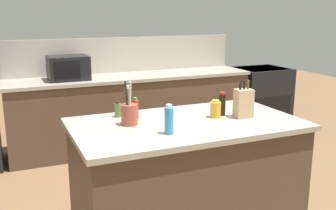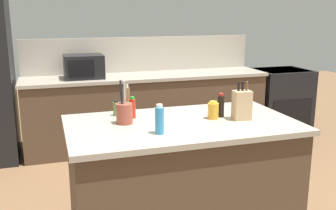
{
  "view_description": "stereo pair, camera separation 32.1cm",
  "coord_description": "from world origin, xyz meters",
  "px_view_note": "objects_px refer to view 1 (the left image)",
  "views": [
    {
      "loc": [
        -1.24,
        -2.52,
        1.75
      ],
      "look_at": [
        0.0,
        0.35,
        0.99
      ],
      "focal_mm": 42.0,
      "sensor_mm": 36.0,
      "label": 1
    },
    {
      "loc": [
        -0.93,
        -2.63,
        1.75
      ],
      "look_at": [
        0.0,
        0.35,
        0.99
      ],
      "focal_mm": 42.0,
      "sensor_mm": 36.0,
      "label": 2
    }
  ],
  "objects_px": {
    "hot_sauce_bottle": "(135,109)",
    "honey_jar": "(216,109)",
    "utensil_crock": "(129,114)",
    "microwave": "(68,68)",
    "knife_block": "(243,103)",
    "range_oven": "(260,98)",
    "soy_sauce_bottle": "(222,104)",
    "pepper_grinder": "(128,101)",
    "spice_jar_oregano": "(118,110)",
    "dish_soap_bottle": "(169,120)"
  },
  "relations": [
    {
      "from": "utensil_crock",
      "to": "dish_soap_bottle",
      "type": "xyz_separation_m",
      "value": [
        0.18,
        -0.31,
        0.01
      ]
    },
    {
      "from": "range_oven",
      "to": "microwave",
      "type": "xyz_separation_m",
      "value": [
        -2.78,
        0.0,
        0.61
      ]
    },
    {
      "from": "knife_block",
      "to": "pepper_grinder",
      "type": "relative_size",
      "value": 1.21
    },
    {
      "from": "soy_sauce_bottle",
      "to": "honey_jar",
      "type": "distance_m",
      "value": 0.09
    },
    {
      "from": "hot_sauce_bottle",
      "to": "spice_jar_oregano",
      "type": "xyz_separation_m",
      "value": [
        -0.11,
        0.11,
        -0.02
      ]
    },
    {
      "from": "microwave",
      "to": "utensil_crock",
      "type": "bearing_deg",
      "value": -87.76
    },
    {
      "from": "microwave",
      "to": "knife_block",
      "type": "relative_size",
      "value": 1.61
    },
    {
      "from": "utensil_crock",
      "to": "soy_sauce_bottle",
      "type": "xyz_separation_m",
      "value": [
        0.75,
        -0.04,
        0.01
      ]
    },
    {
      "from": "range_oven",
      "to": "honey_jar",
      "type": "xyz_separation_m",
      "value": [
        -2.03,
        -2.18,
        0.54
      ]
    },
    {
      "from": "pepper_grinder",
      "to": "spice_jar_oregano",
      "type": "bearing_deg",
      "value": -168.16
    },
    {
      "from": "range_oven",
      "to": "dish_soap_bottle",
      "type": "height_order",
      "value": "dish_soap_bottle"
    },
    {
      "from": "knife_block",
      "to": "dish_soap_bottle",
      "type": "height_order",
      "value": "knife_block"
    },
    {
      "from": "utensil_crock",
      "to": "spice_jar_oregano",
      "type": "height_order",
      "value": "utensil_crock"
    },
    {
      "from": "microwave",
      "to": "pepper_grinder",
      "type": "relative_size",
      "value": 1.95
    },
    {
      "from": "utensil_crock",
      "to": "honey_jar",
      "type": "xyz_separation_m",
      "value": [
        0.67,
        -0.07,
        -0.02
      ]
    },
    {
      "from": "microwave",
      "to": "honey_jar",
      "type": "height_order",
      "value": "microwave"
    },
    {
      "from": "pepper_grinder",
      "to": "honey_jar",
      "type": "relative_size",
      "value": 1.76
    },
    {
      "from": "microwave",
      "to": "soy_sauce_bottle",
      "type": "bearing_deg",
      "value": -68.76
    },
    {
      "from": "utensil_crock",
      "to": "soy_sauce_bottle",
      "type": "height_order",
      "value": "utensil_crock"
    },
    {
      "from": "microwave",
      "to": "dish_soap_bottle",
      "type": "height_order",
      "value": "microwave"
    },
    {
      "from": "knife_block",
      "to": "spice_jar_oregano",
      "type": "height_order",
      "value": "knife_block"
    },
    {
      "from": "honey_jar",
      "to": "dish_soap_bottle",
      "type": "xyz_separation_m",
      "value": [
        -0.49,
        -0.24,
        0.03
      ]
    },
    {
      "from": "soy_sauce_bottle",
      "to": "pepper_grinder",
      "type": "height_order",
      "value": "pepper_grinder"
    },
    {
      "from": "honey_jar",
      "to": "spice_jar_oregano",
      "type": "relative_size",
      "value": 1.11
    },
    {
      "from": "hot_sauce_bottle",
      "to": "honey_jar",
      "type": "height_order",
      "value": "hot_sauce_bottle"
    },
    {
      "from": "pepper_grinder",
      "to": "dish_soap_bottle",
      "type": "height_order",
      "value": "pepper_grinder"
    },
    {
      "from": "pepper_grinder",
      "to": "range_oven",
      "type": "bearing_deg",
      "value": 35.06
    },
    {
      "from": "range_oven",
      "to": "honey_jar",
      "type": "bearing_deg",
      "value": -133.01
    },
    {
      "from": "pepper_grinder",
      "to": "hot_sauce_bottle",
      "type": "xyz_separation_m",
      "value": [
        0.02,
        -0.13,
        -0.03
      ]
    },
    {
      "from": "microwave",
      "to": "range_oven",
      "type": "bearing_deg",
      "value": -0.0
    },
    {
      "from": "spice_jar_oregano",
      "to": "microwave",
      "type": "bearing_deg",
      "value": 91.98
    },
    {
      "from": "range_oven",
      "to": "dish_soap_bottle",
      "type": "distance_m",
      "value": 3.54
    },
    {
      "from": "microwave",
      "to": "pepper_grinder",
      "type": "height_order",
      "value": "microwave"
    },
    {
      "from": "microwave",
      "to": "soy_sauce_bottle",
      "type": "distance_m",
      "value": 2.3
    },
    {
      "from": "utensil_crock",
      "to": "pepper_grinder",
      "type": "relative_size",
      "value": 1.33
    },
    {
      "from": "honey_jar",
      "to": "spice_jar_oregano",
      "type": "height_order",
      "value": "honey_jar"
    },
    {
      "from": "knife_block",
      "to": "hot_sauce_bottle",
      "type": "bearing_deg",
      "value": 165.04
    },
    {
      "from": "knife_block",
      "to": "spice_jar_oregano",
      "type": "bearing_deg",
      "value": 161.12
    },
    {
      "from": "honey_jar",
      "to": "microwave",
      "type": "bearing_deg",
      "value": 109.08
    },
    {
      "from": "utensil_crock",
      "to": "honey_jar",
      "type": "relative_size",
      "value": 2.35
    },
    {
      "from": "knife_block",
      "to": "spice_jar_oregano",
      "type": "relative_size",
      "value": 2.36
    },
    {
      "from": "utensil_crock",
      "to": "honey_jar",
      "type": "height_order",
      "value": "utensil_crock"
    },
    {
      "from": "utensil_crock",
      "to": "hot_sauce_bottle",
      "type": "xyz_separation_m",
      "value": [
        0.09,
        0.13,
        -0.0
      ]
    },
    {
      "from": "range_oven",
      "to": "pepper_grinder",
      "type": "relative_size",
      "value": 3.83
    },
    {
      "from": "range_oven",
      "to": "hot_sauce_bottle",
      "type": "height_order",
      "value": "hot_sauce_bottle"
    },
    {
      "from": "pepper_grinder",
      "to": "spice_jar_oregano",
      "type": "distance_m",
      "value": 0.1
    },
    {
      "from": "range_oven",
      "to": "knife_block",
      "type": "relative_size",
      "value": 3.17
    },
    {
      "from": "knife_block",
      "to": "hot_sauce_bottle",
      "type": "height_order",
      "value": "knife_block"
    },
    {
      "from": "utensil_crock",
      "to": "hot_sauce_bottle",
      "type": "distance_m",
      "value": 0.16
    },
    {
      "from": "utensil_crock",
      "to": "pepper_grinder",
      "type": "xyz_separation_m",
      "value": [
        0.07,
        0.26,
        0.03
      ]
    }
  ]
}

